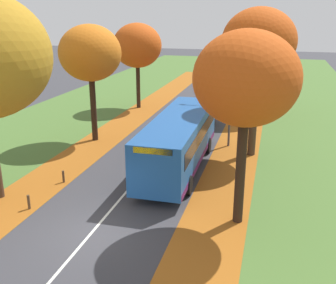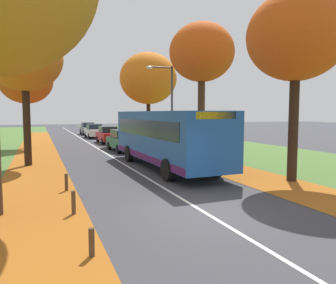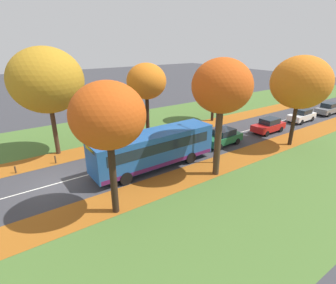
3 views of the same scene
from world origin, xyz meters
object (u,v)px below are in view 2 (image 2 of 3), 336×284
car_grey_fourth_in_line (88,128)px  car_red_following (108,135)px  bollard_third (66,182)px  tree_right_mid (148,79)px  bollard_nearest (92,242)px  streetlamp_right (167,100)px  bollard_second (74,203)px  car_green_lead (123,140)px  tree_left_near (24,58)px  car_white_third_in_line (94,131)px  bus (165,136)px  tree_right_nearest (296,37)px  tree_left_mid (26,80)px  tree_right_near (202,53)px

car_grey_fourth_in_line → car_red_following: bearing=-89.9°
bollard_third → car_grey_fourth_in_line: (5.26, 32.37, 0.49)m
bollard_third → car_red_following: (5.28, 18.74, 0.49)m
tree_right_mid → bollard_nearest: tree_right_mid is taller
tree_right_mid → streetlamp_right: (-1.66, -9.17, -2.39)m
bollard_second → bollard_third: bearing=89.4°
bollard_nearest → car_green_lead: car_green_lead is taller
streetlamp_right → car_green_lead: (-2.16, 3.64, -2.92)m
tree_right_mid → car_green_lead: 8.57m
tree_left_near → car_white_third_in_line: bearing=70.9°
bollard_nearest → bus: size_ratio=0.06×
tree_right_nearest → car_grey_fourth_in_line: size_ratio=1.86×
tree_right_mid → bollard_second: tree_right_mid is taller
tree_left_mid → bollard_nearest: bearing=-85.5°
streetlamp_right → bollard_nearest: bearing=-117.0°
streetlamp_right → car_grey_fourth_in_line: (-1.95, 24.28, -2.92)m
car_green_lead → car_white_third_in_line: 14.21m
tree_right_nearest → streetlamp_right: 10.15m
bollard_third → car_grey_fourth_in_line: 32.80m
car_grey_fourth_in_line → car_green_lead: bearing=-90.6°
tree_left_near → bus: (6.79, -3.44, -4.14)m
bollard_third → car_white_third_in_line: size_ratio=0.15×
bollard_third → car_white_third_in_line: car_white_third_in_line is taller
bollard_second → car_grey_fourth_in_line: bearing=81.5°
tree_right_mid → bus: (-3.57, -13.74, -4.43)m
bollard_nearest → bus: (5.27, 9.53, 1.41)m
tree_left_near → car_grey_fourth_in_line: tree_left_near is taller
car_white_third_in_line → tree_right_mid: bearing=-66.4°
car_grey_fourth_in_line → streetlamp_right: bearing=-85.4°
tree_right_near → bollard_second: size_ratio=12.72×
bollard_nearest → car_grey_fourth_in_line: 38.74m
bus → car_red_following: size_ratio=2.48×
bus → car_grey_fourth_in_line: 28.87m
bus → tree_right_near: bearing=40.8°
car_white_third_in_line → car_grey_fourth_in_line: (0.18, 6.44, 0.00)m
tree_right_mid → car_red_following: 6.58m
tree_right_near → streetlamp_right: bearing=145.4°
bollard_nearest → car_white_third_in_line: (5.04, 31.94, 0.51)m
streetlamp_right → car_green_lead: 5.14m
tree_left_mid → bus: tree_left_mid is taller
car_green_lead → streetlamp_right: bearing=-59.3°
tree_right_mid → car_grey_fourth_in_line: 16.43m
bollard_nearest → car_green_lead: 18.44m
bollard_second → car_red_following: (5.31, 21.74, 0.47)m
bollard_third → bus: (5.30, 3.52, 1.38)m
tree_right_nearest → car_green_lead: tree_right_nearest is taller
car_white_third_in_line → car_grey_fourth_in_line: size_ratio=1.00×
tree_left_near → tree_right_near: 10.62m
streetlamp_right → tree_right_near: bearing=-34.6°
bus → car_grey_fourth_in_line: size_ratio=2.47×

